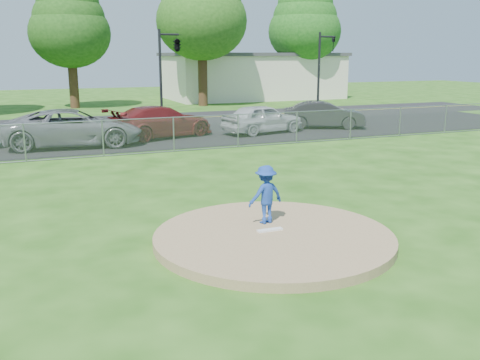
% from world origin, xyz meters
% --- Properties ---
extents(ground, '(120.00, 120.00, 0.00)m').
position_xyz_m(ground, '(0.00, 10.00, 0.00)').
color(ground, '#204E11').
rests_on(ground, ground).
extents(pitchers_mound, '(5.40, 5.40, 0.20)m').
position_xyz_m(pitchers_mound, '(0.00, 0.00, 0.10)').
color(pitchers_mound, '#90744F').
rests_on(pitchers_mound, ground).
extents(pitching_rubber, '(0.60, 0.15, 0.04)m').
position_xyz_m(pitching_rubber, '(0.00, 0.20, 0.22)').
color(pitching_rubber, white).
rests_on(pitching_rubber, pitchers_mound).
extents(chain_link_fence, '(40.00, 0.06, 1.50)m').
position_xyz_m(chain_link_fence, '(0.00, 12.00, 0.75)').
color(chain_link_fence, gray).
rests_on(chain_link_fence, ground).
extents(parking_lot, '(50.00, 8.00, 0.01)m').
position_xyz_m(parking_lot, '(0.00, 16.50, 0.01)').
color(parking_lot, black).
rests_on(parking_lot, ground).
extents(street, '(60.00, 7.00, 0.01)m').
position_xyz_m(street, '(0.00, 24.00, 0.00)').
color(street, black).
rests_on(street, ground).
extents(commercial_building, '(16.40, 9.40, 4.30)m').
position_xyz_m(commercial_building, '(16.00, 38.00, 2.16)').
color(commercial_building, beige).
rests_on(commercial_building, ground).
extents(tree_center, '(6.16, 6.16, 9.84)m').
position_xyz_m(tree_center, '(-1.00, 34.00, 6.47)').
color(tree_center, '#392315').
rests_on(tree_center, ground).
extents(tree_right, '(7.28, 7.28, 11.63)m').
position_xyz_m(tree_right, '(9.00, 32.00, 7.65)').
color(tree_right, '#372214').
rests_on(tree_right, ground).
extents(tree_far_right, '(6.72, 6.72, 10.74)m').
position_xyz_m(tree_far_right, '(20.00, 35.00, 7.06)').
color(tree_far_right, '#321F12').
rests_on(tree_far_right, ground).
extents(traffic_signal_center, '(1.42, 2.48, 5.60)m').
position_xyz_m(traffic_signal_center, '(3.97, 22.00, 4.61)').
color(traffic_signal_center, black).
rests_on(traffic_signal_center, ground).
extents(traffic_signal_right, '(1.28, 0.20, 5.60)m').
position_xyz_m(traffic_signal_right, '(14.24, 22.00, 3.36)').
color(traffic_signal_right, black).
rests_on(traffic_signal_right, ground).
extents(pitcher, '(0.97, 0.66, 1.39)m').
position_xyz_m(pitcher, '(0.16, 0.79, 0.90)').
color(pitcher, '#1B3D97').
rests_on(pitcher, pitchers_mound).
extents(parked_car_gray, '(6.37, 3.38, 1.71)m').
position_xyz_m(parked_car_gray, '(-2.85, 15.13, 0.86)').
color(parked_car_gray, slate).
rests_on(parked_car_gray, parking_lot).
extents(parked_car_darkred, '(5.96, 3.87, 1.61)m').
position_xyz_m(parked_car_darkred, '(1.49, 16.22, 0.81)').
color(parked_car_darkred, maroon).
rests_on(parked_car_darkred, parking_lot).
extents(parked_car_pearl, '(4.85, 2.78, 1.55)m').
position_xyz_m(parked_car_pearl, '(6.92, 15.70, 0.79)').
color(parked_car_pearl, silver).
rests_on(parked_car_pearl, parking_lot).
extents(parked_car_charcoal, '(4.85, 3.36, 1.52)m').
position_xyz_m(parked_car_charcoal, '(11.03, 16.24, 0.77)').
color(parked_car_charcoal, '#252527').
rests_on(parked_car_charcoal, parking_lot).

